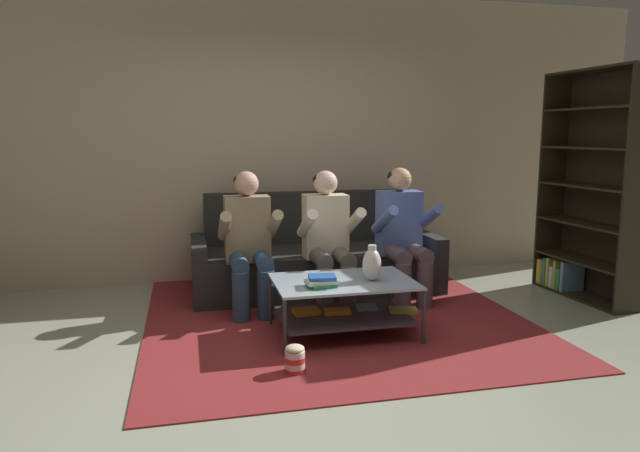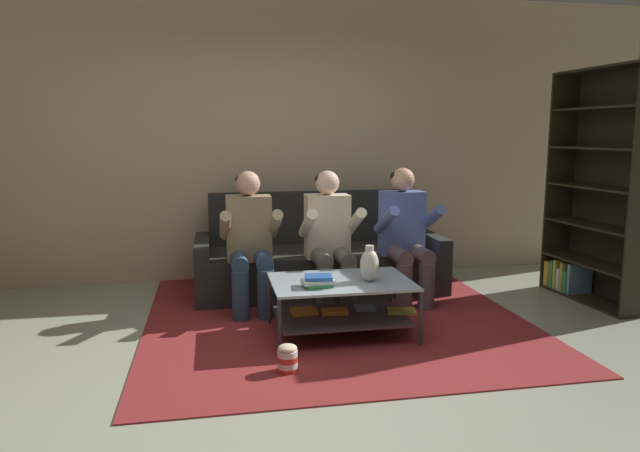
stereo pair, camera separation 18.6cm
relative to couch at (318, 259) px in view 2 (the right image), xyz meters
name	(u,v)px [view 2 (the right image)]	position (x,y,z in m)	size (l,w,h in m)	color
ground	(310,366)	(-0.40, -1.83, -0.29)	(16.80, 16.80, 0.00)	#A6AD92
back_partition	(269,138)	(-0.40, 0.63, 1.16)	(8.40, 0.12, 2.90)	#CBB493
couch	(318,259)	(0.00, 0.00, 0.00)	(2.32, 0.92, 0.92)	#292A27
person_seated_left	(250,236)	(-0.69, -0.55, 0.35)	(0.50, 0.58, 1.18)	navy
person_seated_middle	(330,234)	(0.00, -0.55, 0.35)	(0.50, 0.58, 1.18)	#57554D
person_seated_right	(405,231)	(0.69, -0.55, 0.35)	(0.50, 0.58, 1.19)	#5B4850
coffee_table	(341,299)	(-0.07, -1.30, -0.02)	(1.10, 0.70, 0.42)	#ABBEC9
area_rug	(331,313)	(-0.04, -0.78, -0.29)	(3.00, 3.24, 0.01)	maroon
vase	(369,264)	(0.13, -1.36, 0.25)	(0.14, 0.14, 0.27)	silver
book_stack	(318,281)	(-0.27, -1.44, 0.17)	(0.24, 0.19, 0.08)	#2F8944
bookshelf	(599,201)	(2.41, -0.80, 0.61)	(0.39, 1.08, 2.05)	black
popcorn_tub	(287,359)	(-0.56, -1.91, -0.20)	(0.13, 0.13, 0.19)	red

